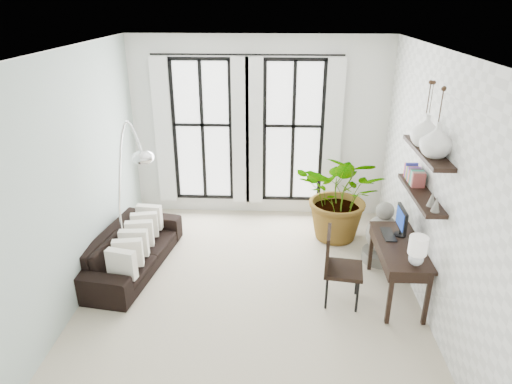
# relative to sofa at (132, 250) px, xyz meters

# --- Properties ---
(floor) EXTENTS (5.00, 5.00, 0.00)m
(floor) POSITION_rel_sofa_xyz_m (1.80, -0.45, -0.30)
(floor) COLOR #C1B499
(floor) RESTS_ON ground
(ceiling) EXTENTS (5.00, 5.00, 0.00)m
(ceiling) POSITION_rel_sofa_xyz_m (1.80, -0.45, 2.90)
(ceiling) COLOR white
(ceiling) RESTS_ON wall_back
(wall_left) EXTENTS (0.00, 5.00, 5.00)m
(wall_left) POSITION_rel_sofa_xyz_m (-0.45, -0.45, 1.30)
(wall_left) COLOR #A8BBB4
(wall_left) RESTS_ON floor
(wall_right) EXTENTS (0.00, 5.00, 5.00)m
(wall_right) POSITION_rel_sofa_xyz_m (4.05, -0.45, 1.30)
(wall_right) COLOR white
(wall_right) RESTS_ON floor
(wall_back) EXTENTS (4.50, 0.00, 4.50)m
(wall_back) POSITION_rel_sofa_xyz_m (1.80, 2.05, 1.30)
(wall_back) COLOR white
(wall_back) RESTS_ON floor
(windows) EXTENTS (3.26, 0.13, 2.65)m
(windows) POSITION_rel_sofa_xyz_m (1.60, 1.98, 1.26)
(windows) COLOR white
(windows) RESTS_ON wall_back
(wall_shelves) EXTENTS (0.25, 1.30, 0.60)m
(wall_shelves) POSITION_rel_sofa_xyz_m (3.91, -0.46, 1.42)
(wall_shelves) COLOR black
(wall_shelves) RESTS_ON wall_right
(sofa) EXTENTS (1.12, 2.18, 0.61)m
(sofa) POSITION_rel_sofa_xyz_m (0.00, 0.00, 0.00)
(sofa) COLOR black
(sofa) RESTS_ON floor
(throw_pillows) EXTENTS (0.40, 1.52, 0.40)m
(throw_pillows) POSITION_rel_sofa_xyz_m (0.10, 0.00, 0.20)
(throw_pillows) COLOR white
(throw_pillows) RESTS_ON sofa
(plant) EXTENTS (1.78, 1.68, 1.56)m
(plant) POSITION_rel_sofa_xyz_m (3.20, 1.08, 0.48)
(plant) COLOR #2D7228
(plant) RESTS_ON floor
(desk) EXTENTS (0.56, 1.32, 1.17)m
(desk) POSITION_rel_sofa_xyz_m (3.75, -0.55, 0.42)
(desk) COLOR black
(desk) RESTS_ON floor
(desk_chair) EXTENTS (0.55, 0.55, 1.03)m
(desk_chair) POSITION_rel_sofa_xyz_m (2.92, -0.66, 0.28)
(desk_chair) COLOR black
(desk_chair) RESTS_ON floor
(arc_lamp) EXTENTS (0.72, 0.39, 2.25)m
(arc_lamp) POSITION_rel_sofa_xyz_m (0.12, 0.02, 1.19)
(arc_lamp) COLOR silver
(arc_lamp) RESTS_ON floor
(buddha) EXTENTS (0.54, 0.54, 0.98)m
(buddha) POSITION_rel_sofa_xyz_m (3.73, 0.39, 0.11)
(buddha) COLOR gray
(buddha) RESTS_ON floor
(vase_a) EXTENTS (0.37, 0.37, 0.38)m
(vase_a) POSITION_rel_sofa_xyz_m (3.91, -0.75, 1.96)
(vase_a) COLOR white
(vase_a) RESTS_ON shelf_upper
(vase_b) EXTENTS (0.37, 0.37, 0.38)m
(vase_b) POSITION_rel_sofa_xyz_m (3.91, -0.35, 1.96)
(vase_b) COLOR white
(vase_b) RESTS_ON shelf_upper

